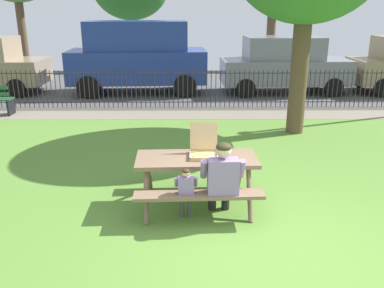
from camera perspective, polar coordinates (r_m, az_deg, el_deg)
ground at (r=6.94m, az=8.09°, el=-6.29°), size 28.00×11.72×0.02m
cobblestone_walkway at (r=11.79m, az=4.54°, el=4.32°), size 28.00×1.40×0.01m
street_asphalt at (r=16.18m, az=3.21°, el=8.25°), size 28.00×7.62×0.01m
picnic_table_foreground at (r=6.12m, az=0.64°, el=-3.39°), size 1.86×1.55×0.79m
pizza_box_open at (r=6.12m, az=1.64°, el=-0.78°), size 0.43×0.48×0.47m
adult_at_table at (r=5.66m, az=4.24°, el=-4.66°), size 0.62×0.60×1.19m
child_at_table at (r=5.66m, az=-0.87°, el=-6.31°), size 0.32×0.31×0.83m
iron_fence_streetside at (r=12.34m, az=4.34°, el=7.74°), size 22.24×0.03×1.13m
parked_car_left at (r=14.60m, az=-7.61°, el=12.20°), size 4.80×2.28×2.46m
parked_car_center at (r=14.90m, az=12.75°, el=10.88°), size 4.46×2.03×1.94m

